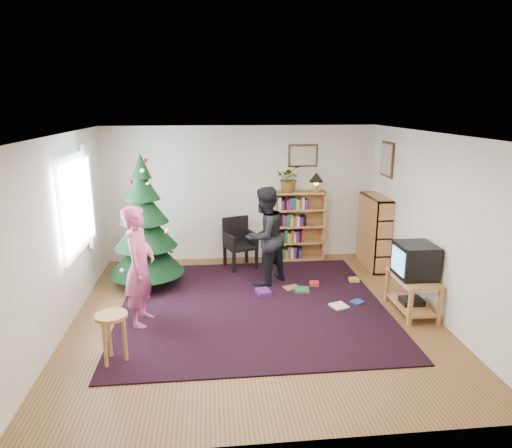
{
  "coord_description": "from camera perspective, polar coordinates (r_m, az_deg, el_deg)",
  "views": [
    {
      "loc": [
        -0.58,
        -5.83,
        2.88
      ],
      "look_at": [
        0.11,
        0.85,
        1.1
      ],
      "focal_mm": 32.0,
      "sensor_mm": 36.0,
      "label": 1
    }
  ],
  "objects": [
    {
      "name": "stool",
      "position": [
        5.49,
        -17.58,
        -11.97
      ],
      "size": [
        0.36,
        0.36,
        0.6
      ],
      "color": "#AF6D3E",
      "rests_on": "floor"
    },
    {
      "name": "armchair",
      "position": [
        8.24,
        -2.02,
        -2.08
      ],
      "size": [
        0.63,
        0.65,
        0.9
      ],
      "rotation": [
        0.0,
        0.0,
        0.34
      ],
      "color": "black",
      "rests_on": "rug"
    },
    {
      "name": "wall_back",
      "position": [
        8.51,
        -1.87,
        3.78
      ],
      "size": [
        5.0,
        0.02,
        2.5
      ],
      "primitive_type": "cube",
      "color": "silver",
      "rests_on": "floor"
    },
    {
      "name": "potted_plant",
      "position": [
        8.41,
        4.2,
        5.75
      ],
      "size": [
        0.53,
        0.48,
        0.52
      ],
      "primitive_type": "imported",
      "rotation": [
        0.0,
        0.0,
        -0.17
      ],
      "color": "gray",
      "rests_on": "bookshelf_back"
    },
    {
      "name": "window_pane",
      "position": [
        6.85,
        -21.78,
        2.14
      ],
      "size": [
        0.04,
        1.2,
        1.4
      ],
      "primitive_type": "cube",
      "color": "silver",
      "rests_on": "wall_left"
    },
    {
      "name": "curtain",
      "position": [
        7.5,
        -20.09,
        3.32
      ],
      "size": [
        0.06,
        0.35,
        1.6
      ],
      "primitive_type": "cube",
      "color": "silver",
      "rests_on": "wall_left"
    },
    {
      "name": "wall_front",
      "position": [
        3.76,
        3.68,
        -10.9
      ],
      "size": [
        5.0,
        0.02,
        2.5
      ],
      "primitive_type": "cube",
      "color": "silver",
      "rests_on": "floor"
    },
    {
      "name": "wall_right",
      "position": [
        6.8,
        21.28,
        -0.07
      ],
      "size": [
        0.02,
        5.0,
        2.5
      ],
      "primitive_type": "cube",
      "color": "silver",
      "rests_on": "floor"
    },
    {
      "name": "bookshelf_back",
      "position": [
        8.63,
        5.4,
        -0.11
      ],
      "size": [
        0.95,
        0.3,
        1.3
      ],
      "color": "#AF6D3E",
      "rests_on": "floor"
    },
    {
      "name": "christmas_tree",
      "position": [
        7.44,
        -13.68,
        -1.06
      ],
      "size": [
        1.18,
        1.18,
        2.15
      ],
      "rotation": [
        0.0,
        0.0,
        -0.15
      ],
      "color": "#3F2816",
      "rests_on": "rug"
    },
    {
      "name": "picture_back",
      "position": [
        8.54,
        5.91,
        8.5
      ],
      "size": [
        0.55,
        0.03,
        0.42
      ],
      "color": "#4C3319",
      "rests_on": "wall_back"
    },
    {
      "name": "picture_right",
      "position": [
        8.23,
        16.11,
        7.77
      ],
      "size": [
        0.03,
        0.5,
        0.6
      ],
      "color": "#4C3319",
      "rests_on": "wall_right"
    },
    {
      "name": "rug",
      "position": [
        6.8,
        -0.43,
        -10.14
      ],
      "size": [
        3.8,
        3.6,
        0.02
      ],
      "primitive_type": "cube",
      "color": "black",
      "rests_on": "floor"
    },
    {
      "name": "table_lamp",
      "position": [
        8.51,
        7.53,
        5.66
      ],
      "size": [
        0.27,
        0.27,
        0.36
      ],
      "color": "#A57F33",
      "rests_on": "bookshelf_back"
    },
    {
      "name": "floor_clutter",
      "position": [
        7.27,
        7.64,
        -8.31
      ],
      "size": [
        1.76,
        1.13,
        0.08
      ],
      "color": "#A51E19",
      "rests_on": "rug"
    },
    {
      "name": "person_by_chair",
      "position": [
        7.33,
        1.07,
        -1.58
      ],
      "size": [
        1.0,
        0.98,
        1.62
      ],
      "primitive_type": "imported",
      "rotation": [
        0.0,
        0.0,
        3.87
      ],
      "color": "black",
      "rests_on": "rug"
    },
    {
      "name": "ceiling",
      "position": [
        5.88,
        -0.2,
        11.13
      ],
      "size": [
        5.0,
        5.0,
        0.0
      ],
      "primitive_type": "plane",
      "rotation": [
        3.14,
        0.0,
        0.0
      ],
      "color": "white",
      "rests_on": "wall_back"
    },
    {
      "name": "tv_stand",
      "position": [
        6.84,
        18.97,
        -7.97
      ],
      "size": [
        0.47,
        0.85,
        0.55
      ],
      "color": "#AF6D3E",
      "rests_on": "floor"
    },
    {
      "name": "bookshelf_right",
      "position": [
        8.45,
        14.55,
        -0.85
      ],
      "size": [
        0.3,
        0.95,
        1.3
      ],
      "rotation": [
        0.0,
        0.0,
        1.57
      ],
      "color": "#AF6D3E",
      "rests_on": "floor"
    },
    {
      "name": "person_standing",
      "position": [
        6.2,
        -14.36,
        -5.14
      ],
      "size": [
        0.48,
        0.65,
        1.63
      ],
      "primitive_type": "imported",
      "rotation": [
        0.0,
        0.0,
        1.4
      ],
      "color": "#C64F7F",
      "rests_on": "rug"
    },
    {
      "name": "crt_tv",
      "position": [
        6.68,
        19.28,
        -4.31
      ],
      "size": [
        0.5,
        0.54,
        0.47
      ],
      "color": "black",
      "rests_on": "tv_stand"
    },
    {
      "name": "floor",
      "position": [
        6.53,
        -0.18,
        -11.32
      ],
      "size": [
        5.0,
        5.0,
        0.0
      ],
      "primitive_type": "plane",
      "color": "brown",
      "rests_on": "ground"
    },
    {
      "name": "wall_left",
      "position": [
        6.35,
        -23.24,
        -1.26
      ],
      "size": [
        0.02,
        5.0,
        2.5
      ],
      "primitive_type": "cube",
      "color": "silver",
      "rests_on": "floor"
    }
  ]
}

